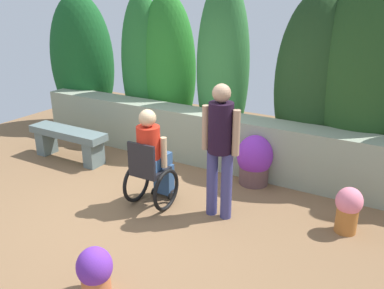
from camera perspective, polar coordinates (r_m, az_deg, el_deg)
ground_plane at (r=5.31m, az=-6.25°, el=-9.54°), size 10.06×10.06×0.00m
stone_retaining_wall at (r=6.54m, az=3.08°, el=0.73°), size 6.95×0.49×0.87m
hedge_backdrop at (r=6.86m, az=5.14°, el=10.14°), size 8.03×1.04×3.09m
stone_bench at (r=7.07m, az=-17.15°, el=0.68°), size 1.47×0.37×0.54m
person_in_wheelchair at (r=5.23m, az=-5.74°, el=-2.37°), size 0.53×0.66×1.33m
person_standing_companion at (r=4.81m, az=4.04°, el=0.19°), size 0.49×0.30×1.70m
flower_pot_purple_near at (r=5.07m, az=21.30°, el=-8.38°), size 0.31×0.31×0.57m
flower_pot_terracotta_by_wall at (r=3.99m, az=-13.61°, el=-17.10°), size 0.34×0.34×0.50m
flower_pot_red_accent at (r=5.96m, az=8.87°, el=-2.23°), size 0.53×0.53×0.75m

